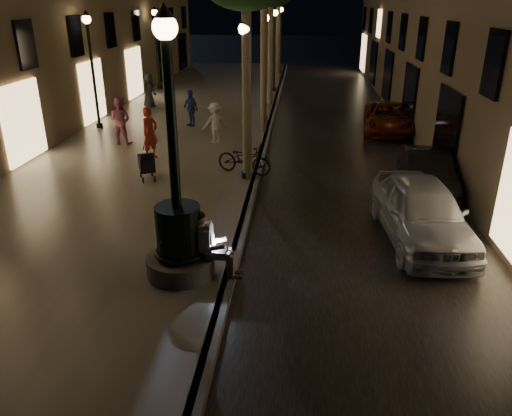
# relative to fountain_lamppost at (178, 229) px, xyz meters

# --- Properties ---
(ground) EXTENTS (120.00, 120.00, 0.00)m
(ground) POSITION_rel_fountain_lamppost_xyz_m (1.00, 13.00, -1.21)
(ground) COLOR black
(ground) RESTS_ON ground
(cobble_lane) EXTENTS (6.00, 45.00, 0.02)m
(cobble_lane) POSITION_rel_fountain_lamppost_xyz_m (4.00, 13.00, -1.20)
(cobble_lane) COLOR black
(cobble_lane) RESTS_ON ground
(promenade) EXTENTS (8.00, 45.00, 0.20)m
(promenade) POSITION_rel_fountain_lamppost_xyz_m (-3.00, 13.00, -1.11)
(promenade) COLOR slate
(promenade) RESTS_ON ground
(curb_strip) EXTENTS (0.25, 45.00, 0.20)m
(curb_strip) POSITION_rel_fountain_lamppost_xyz_m (1.00, 13.00, -1.11)
(curb_strip) COLOR #59595B
(curb_strip) RESTS_ON ground
(fountain_lamppost) EXTENTS (1.40, 1.40, 5.21)m
(fountain_lamppost) POSITION_rel_fountain_lamppost_xyz_m (0.00, 0.00, 0.00)
(fountain_lamppost) COLOR #59595B
(fountain_lamppost) RESTS_ON promenade
(seated_man_laptop) EXTENTS (1.04, 0.35, 1.41)m
(seated_man_laptop) POSITION_rel_fountain_lamppost_xyz_m (0.61, 0.00, -0.27)
(seated_man_laptop) COLOR tan
(seated_man_laptop) RESTS_ON promenade
(lamp_curb_a) EXTENTS (0.36, 0.36, 4.81)m
(lamp_curb_a) POSITION_rel_fountain_lamppost_xyz_m (0.70, 6.00, 2.02)
(lamp_curb_a) COLOR black
(lamp_curb_a) RESTS_ON promenade
(lamp_curb_b) EXTENTS (0.36, 0.36, 4.81)m
(lamp_curb_b) POSITION_rel_fountain_lamppost_xyz_m (0.70, 14.00, 2.02)
(lamp_curb_b) COLOR black
(lamp_curb_b) RESTS_ON promenade
(lamp_curb_c) EXTENTS (0.36, 0.36, 4.81)m
(lamp_curb_c) POSITION_rel_fountain_lamppost_xyz_m (0.70, 22.00, 2.02)
(lamp_curb_c) COLOR black
(lamp_curb_c) RESTS_ON promenade
(lamp_curb_d) EXTENTS (0.36, 0.36, 4.81)m
(lamp_curb_d) POSITION_rel_fountain_lamppost_xyz_m (0.70, 30.00, 2.02)
(lamp_curb_d) COLOR black
(lamp_curb_d) RESTS_ON promenade
(lamp_left_b) EXTENTS (0.36, 0.36, 4.81)m
(lamp_left_b) POSITION_rel_fountain_lamppost_xyz_m (-6.40, 12.00, 2.02)
(lamp_left_b) COLOR black
(lamp_left_b) RESTS_ON promenade
(lamp_left_c) EXTENTS (0.36, 0.36, 4.81)m
(lamp_left_c) POSITION_rel_fountain_lamppost_xyz_m (-6.40, 22.00, 2.02)
(lamp_left_c) COLOR black
(lamp_left_c) RESTS_ON promenade
(stroller) EXTENTS (0.70, 1.03, 1.06)m
(stroller) POSITION_rel_fountain_lamppost_xyz_m (-2.34, 5.54, -0.48)
(stroller) COLOR black
(stroller) RESTS_ON promenade
(car_front) EXTENTS (2.11, 4.52, 1.50)m
(car_front) POSITION_rel_fountain_lamppost_xyz_m (5.33, 2.43, -0.46)
(car_front) COLOR #AFB1B7
(car_front) RESTS_ON ground
(car_second) EXTENTS (1.51, 3.83, 1.24)m
(car_second) POSITION_rel_fountain_lamppost_xyz_m (6.20, 5.84, -0.59)
(car_second) COLOR black
(car_second) RESTS_ON ground
(car_third) EXTENTS (2.46, 4.57, 1.22)m
(car_third) POSITION_rel_fountain_lamppost_xyz_m (6.20, 13.25, -0.60)
(car_third) COLOR maroon
(car_third) RESTS_ON ground
(pedestrian_red) EXTENTS (0.71, 0.79, 1.81)m
(pedestrian_red) POSITION_rel_fountain_lamppost_xyz_m (-2.84, 7.77, -0.11)
(pedestrian_red) COLOR #B52D24
(pedestrian_red) RESTS_ON promenade
(pedestrian_pink) EXTENTS (0.95, 0.78, 1.81)m
(pedestrian_pink) POSITION_rel_fountain_lamppost_xyz_m (-4.55, 9.57, -0.10)
(pedestrian_pink) COLOR #BF6584
(pedestrian_pink) RESTS_ON promenade
(pedestrian_white) EXTENTS (1.16, 0.96, 1.57)m
(pedestrian_white) POSITION_rel_fountain_lamppost_xyz_m (-0.93, 10.08, -0.23)
(pedestrian_white) COLOR silver
(pedestrian_white) RESTS_ON promenade
(pedestrian_blue) EXTENTS (0.95, 0.90, 1.58)m
(pedestrian_blue) POSITION_rel_fountain_lamppost_xyz_m (-2.45, 12.65, -0.22)
(pedestrian_blue) COLOR navy
(pedestrian_blue) RESTS_ON promenade
(pedestrian_dark) EXTENTS (0.79, 0.98, 1.74)m
(pedestrian_dark) POSITION_rel_fountain_lamppost_xyz_m (-5.46, 16.55, -0.14)
(pedestrian_dark) COLOR #2D2E31
(pedestrian_dark) RESTS_ON promenade
(bicycle) EXTENTS (1.98, 1.26, 0.98)m
(bicycle) POSITION_rel_fountain_lamppost_xyz_m (0.60, 6.42, -0.52)
(bicycle) COLOR black
(bicycle) RESTS_ON promenade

